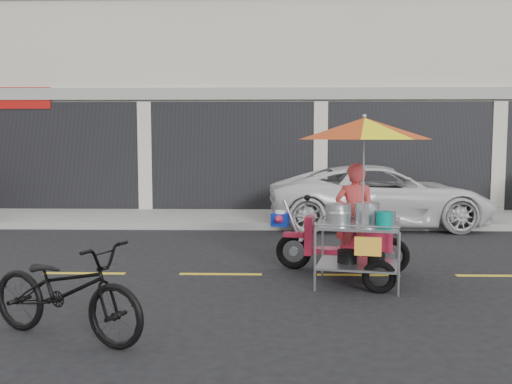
{
  "coord_description": "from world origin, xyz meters",
  "views": [
    {
      "loc": [
        -1.29,
        -8.13,
        1.98
      ],
      "look_at": [
        -1.5,
        0.6,
        1.15
      ],
      "focal_mm": 40.0,
      "sensor_mm": 36.0,
      "label": 1
    }
  ],
  "objects": [
    {
      "name": "centerline",
      "position": [
        0.0,
        0.0,
        0.0
      ],
      "size": [
        42.0,
        0.1,
        0.01
      ],
      "primitive_type": "cube",
      "color": "gold",
      "rests_on": "ground"
    },
    {
      "name": "shophouse_block",
      "position": [
        2.82,
        10.59,
        4.24
      ],
      "size": [
        36.0,
        8.11,
        10.4
      ],
      "color": "beige",
      "rests_on": "ground"
    },
    {
      "name": "sidewalk",
      "position": [
        0.0,
        5.5,
        0.07
      ],
      "size": [
        45.0,
        3.0,
        0.15
      ],
      "primitive_type": "cube",
      "color": "gray",
      "rests_on": "ground"
    },
    {
      "name": "near_bicycle",
      "position": [
        -3.28,
        -2.71,
        0.49
      ],
      "size": [
        1.97,
        1.35,
        0.98
      ],
      "primitive_type": "imported",
      "rotation": [
        0.0,
        0.0,
        1.16
      ],
      "color": "black",
      "rests_on": "ground"
    },
    {
      "name": "white_pickup",
      "position": [
        1.18,
        4.58,
        0.69
      ],
      "size": [
        5.02,
        2.43,
        1.38
      ],
      "primitive_type": "imported",
      "rotation": [
        0.0,
        0.0,
        1.6
      ],
      "color": "silver",
      "rests_on": "ground"
    },
    {
      "name": "ground",
      "position": [
        0.0,
        0.0,
        0.0
      ],
      "size": [
        90.0,
        90.0,
        0.0
      ],
      "primitive_type": "plane",
      "color": "black"
    },
    {
      "name": "food_vendor_rig",
      "position": [
        -0.06,
        -0.25,
        1.44
      ],
      "size": [
        2.28,
        2.15,
        2.3
      ],
      "rotation": [
        0.0,
        0.0,
        -0.21
      ],
      "color": "black",
      "rests_on": "ground"
    }
  ]
}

